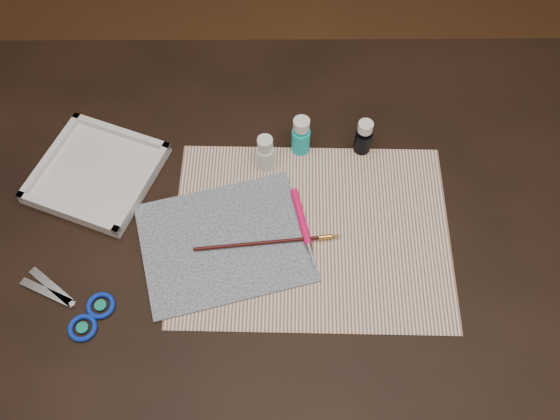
{
  "coord_description": "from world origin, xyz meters",
  "views": [
    {
      "loc": [
        -0.0,
        -0.53,
        1.69
      ],
      "look_at": [
        0.0,
        0.0,
        0.8
      ],
      "focal_mm": 40.0,
      "sensor_mm": 36.0,
      "label": 1
    }
  ],
  "objects_px": {
    "paint_bottle_white": "(265,153)",
    "paint_bottle_navy": "(364,137)",
    "scissors": "(62,303)",
    "palette_tray": "(96,173)",
    "paint_bottle_cyan": "(301,135)",
    "canvas": "(224,242)",
    "paper": "(311,233)"
  },
  "relations": [
    {
      "from": "paper",
      "to": "palette_tray",
      "type": "xyz_separation_m",
      "value": [
        -0.39,
        0.12,
        0.01
      ]
    },
    {
      "from": "paint_bottle_cyan",
      "to": "scissors",
      "type": "relative_size",
      "value": 0.46
    },
    {
      "from": "paint_bottle_cyan",
      "to": "paper",
      "type": "bearing_deg",
      "value": -85.24
    },
    {
      "from": "paper",
      "to": "scissors",
      "type": "distance_m",
      "value": 0.43
    },
    {
      "from": "canvas",
      "to": "paper",
      "type": "bearing_deg",
      "value": 7.47
    },
    {
      "from": "paint_bottle_white",
      "to": "paint_bottle_navy",
      "type": "height_order",
      "value": "paint_bottle_white"
    },
    {
      "from": "paint_bottle_cyan",
      "to": "paint_bottle_navy",
      "type": "xyz_separation_m",
      "value": [
        0.11,
        -0.0,
        -0.0
      ]
    },
    {
      "from": "paint_bottle_white",
      "to": "paint_bottle_navy",
      "type": "xyz_separation_m",
      "value": [
        0.18,
        0.04,
        -0.0
      ]
    },
    {
      "from": "paint_bottle_cyan",
      "to": "paint_bottle_navy",
      "type": "relative_size",
      "value": 1.09
    },
    {
      "from": "canvas",
      "to": "paint_bottle_white",
      "type": "bearing_deg",
      "value": 66.88
    },
    {
      "from": "canvas",
      "to": "paint_bottle_navy",
      "type": "height_order",
      "value": "paint_bottle_navy"
    },
    {
      "from": "paint_bottle_white",
      "to": "palette_tray",
      "type": "bearing_deg",
      "value": -175.75
    },
    {
      "from": "paint_bottle_navy",
      "to": "paint_bottle_white",
      "type": "bearing_deg",
      "value": -168.75
    },
    {
      "from": "paint_bottle_white",
      "to": "palette_tray",
      "type": "xyz_separation_m",
      "value": [
        -0.31,
        -0.02,
        -0.03
      ]
    },
    {
      "from": "paper",
      "to": "palette_tray",
      "type": "relative_size",
      "value": 2.36
    },
    {
      "from": "paint_bottle_white",
      "to": "paint_bottle_cyan",
      "type": "height_order",
      "value": "paint_bottle_cyan"
    },
    {
      "from": "paint_bottle_white",
      "to": "scissors",
      "type": "height_order",
      "value": "paint_bottle_white"
    },
    {
      "from": "paint_bottle_navy",
      "to": "scissors",
      "type": "distance_m",
      "value": 0.59
    },
    {
      "from": "canvas",
      "to": "palette_tray",
      "type": "bearing_deg",
      "value": 149.49
    },
    {
      "from": "paint_bottle_cyan",
      "to": "scissors",
      "type": "xyz_separation_m",
      "value": [
        -0.39,
        -0.31,
        -0.04
      ]
    },
    {
      "from": "paper",
      "to": "canvas",
      "type": "height_order",
      "value": "canvas"
    },
    {
      "from": "paper",
      "to": "paint_bottle_navy",
      "type": "relative_size",
      "value": 6.24
    },
    {
      "from": "paint_bottle_white",
      "to": "palette_tray",
      "type": "relative_size",
      "value": 0.39
    },
    {
      "from": "canvas",
      "to": "palette_tray",
      "type": "relative_size",
      "value": 1.39
    },
    {
      "from": "paint_bottle_white",
      "to": "scissors",
      "type": "xyz_separation_m",
      "value": [
        -0.33,
        -0.27,
        -0.03
      ]
    },
    {
      "from": "paint_bottle_cyan",
      "to": "palette_tray",
      "type": "distance_m",
      "value": 0.38
    },
    {
      "from": "paper",
      "to": "paint_bottle_cyan",
      "type": "height_order",
      "value": "paint_bottle_cyan"
    },
    {
      "from": "paper",
      "to": "paint_bottle_cyan",
      "type": "relative_size",
      "value": 5.72
    },
    {
      "from": "canvas",
      "to": "paint_bottle_cyan",
      "type": "height_order",
      "value": "paint_bottle_cyan"
    },
    {
      "from": "paper",
      "to": "palette_tray",
      "type": "height_order",
      "value": "palette_tray"
    },
    {
      "from": "paper",
      "to": "scissors",
      "type": "bearing_deg",
      "value": -162.44
    },
    {
      "from": "paint_bottle_white",
      "to": "palette_tray",
      "type": "height_order",
      "value": "paint_bottle_white"
    }
  ]
}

